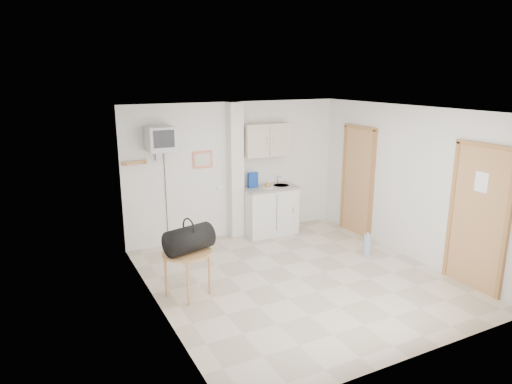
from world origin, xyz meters
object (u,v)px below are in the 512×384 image
crt_television (161,140)px  round_table (187,257)px  duffel_bag (189,239)px  water_bottle (367,244)px

crt_television → round_table: size_ratio=3.20×
crt_television → duffel_bag: bearing=-95.4°
crt_television → duffel_bag: crt_television is taller
crt_television → water_bottle: bearing=-30.3°
round_table → water_bottle: (3.19, 0.03, -0.39)m
round_table → water_bottle: 3.22m
crt_television → round_table: 2.26m
round_table → duffel_bag: duffel_bag is taller
round_table → water_bottle: bearing=0.6°
duffel_bag → water_bottle: bearing=-15.1°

